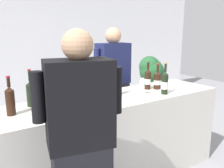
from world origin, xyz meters
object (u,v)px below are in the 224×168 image
Objects in this scene: wine_bottle_2 at (44,98)px; person_guest at (81,161)px; wine_glass at (142,83)px; wine_bottle_7 at (106,88)px; potted_shrub at (152,83)px; wine_bottle_0 at (31,93)px; wine_bottle_6 at (10,100)px; wine_bottle_4 at (117,85)px; person_server at (113,91)px; wine_bottle_8 at (165,83)px; wine_bottle_5 at (148,79)px; wine_bottle_3 at (157,80)px; wine_bottle_9 at (45,92)px; wine_bottle_1 at (52,95)px; ice_bucket at (70,91)px.

wine_bottle_2 is 0.67m from person_guest.
wine_bottle_2 reaches higher than wine_glass.
potted_shrub is (1.57, 0.99, -0.32)m from wine_bottle_7.
wine_bottle_7 is 0.19× the size of person_guest.
wine_bottle_0 is 1.83× the size of wine_glass.
person_guest is at bearing -149.31° from wine_glass.
wine_bottle_6 is 0.92m from wine_bottle_7.
potted_shrub is (1.39, 0.93, -0.32)m from wine_bottle_4.
wine_bottle_8 is at bearing -82.72° from person_server.
wine_bottle_2 is 1.34m from wine_bottle_5.
wine_bottle_5 is 0.20× the size of person_guest.
wine_glass is (0.42, -0.08, 0.02)m from wine_bottle_7.
wine_bottle_3 is 0.92× the size of wine_bottle_9.
wine_bottle_4 is at bearing 19.39° from wine_bottle_7.
wine_bottle_9 is (0.33, 0.10, -0.00)m from wine_bottle_6.
wine_bottle_7 is 1.88m from potted_shrub.
potted_shrub is at bearing 24.64° from wine_bottle_1.
wine_bottle_8 is at bearing -27.36° from wine_bottle_4.
wine_glass is 0.82m from person_server.
wine_glass is (0.25, -0.14, 0.01)m from wine_bottle_4.
wine_bottle_4 is at bearing -8.02° from wine_bottle_0.
wine_bottle_1 is 0.35m from wine_bottle_6.
person_guest is at bearing -95.37° from wine_bottle_1.
wine_bottle_4 reaches higher than ice_bucket.
wine_bottle_4 is 0.26× the size of potted_shrub.
wine_bottle_7 is at bearing -1.89° from wine_bottle_6.
person_server is at bearing 59.65° from wine_bottle_4.
person_guest is (-1.18, -1.39, -0.02)m from person_server.
person_guest is (-0.64, -0.71, -0.27)m from wine_bottle_7.
person_guest is 1.35× the size of potted_shrub.
person_server is at bearing -163.55° from potted_shrub.
wine_bottle_0 is 1.41× the size of ice_bucket.
potted_shrub is at bearing 37.53° from person_guest.
wine_bottle_0 is 1.05× the size of wine_bottle_6.
wine_glass is (0.99, -0.08, 0.01)m from wine_bottle_1.
wine_bottle_6 is (-0.21, -0.16, 0.00)m from wine_bottle_0.
wine_bottle_5 is 1.35× the size of ice_bucket.
wine_bottle_6 is 0.55m from ice_bucket.
wine_bottle_9 is at bearing 161.68° from ice_bucket.
wine_bottle_2 is 0.22× the size of person_guest.
wine_bottle_0 reaches higher than ice_bucket.
wine_bottle_2 is at bearing -171.43° from wine_bottle_7.
wine_bottle_0 reaches higher than wine_bottle_3.
wine_bottle_1 is 1.00m from wine_glass.
wine_bottle_2 reaches higher than wine_bottle_6.
person_guest reaches higher than wine_glass.
wine_bottle_2 reaches higher than ice_bucket.
wine_bottle_8 is at bearing -15.26° from wine_bottle_0.
wine_bottle_8 is 1.06m from ice_bucket.
wine_bottle_2 is 0.29× the size of potted_shrub.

